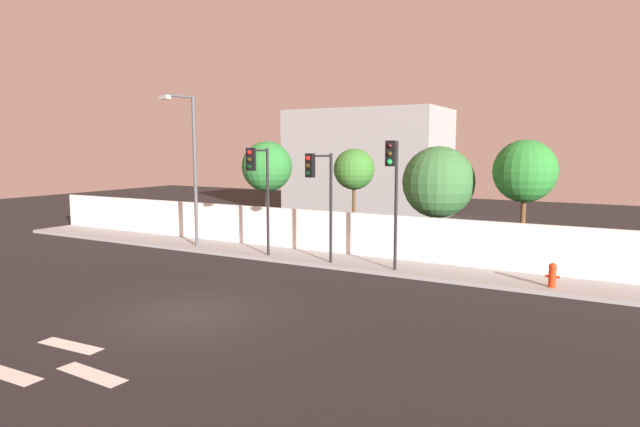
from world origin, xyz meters
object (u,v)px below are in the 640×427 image
at_px(street_lamp_curbside, 191,159).
at_px(traffic_light_center, 393,177).
at_px(roadside_tree_midleft, 354,170).
at_px(roadside_tree_midright, 438,182).
at_px(roadside_tree_leftmost, 267,167).
at_px(traffic_light_right, 259,178).
at_px(fire_hydrant, 552,274).
at_px(roadside_tree_rightmost, 525,172).
at_px(traffic_light_left, 319,184).

bearing_deg(street_lamp_curbside, traffic_light_center, -2.91).
relative_size(roadside_tree_midleft, roadside_tree_midright, 0.98).
height_order(roadside_tree_leftmost, roadside_tree_midleft, roadside_tree_leftmost).
xyz_separation_m(traffic_light_right, roadside_tree_leftmost, (-2.41, 4.06, 0.28)).
relative_size(street_lamp_curbside, fire_hydrant, 8.53).
bearing_deg(roadside_tree_midright, traffic_light_right, -146.90).
xyz_separation_m(traffic_light_center, street_lamp_curbside, (-10.05, 0.51, 0.54)).
bearing_deg(fire_hydrant, street_lamp_curbside, -179.63).
distance_m(roadside_tree_leftmost, roadside_tree_rightmost, 12.04).
relative_size(traffic_light_center, roadside_tree_midleft, 1.03).
xyz_separation_m(traffic_light_left, roadside_tree_leftmost, (-5.18, 3.95, 0.43)).
distance_m(roadside_tree_midleft, roadside_tree_midright, 3.91).
relative_size(street_lamp_curbside, roadside_tree_leftmost, 1.37).
xyz_separation_m(traffic_light_left, roadside_tree_midleft, (-0.42, 3.95, 0.38)).
bearing_deg(fire_hydrant, traffic_light_left, -174.80).
xyz_separation_m(traffic_light_right, roadside_tree_midright, (6.24, 4.06, -0.22)).
bearing_deg(roadside_tree_leftmost, street_lamp_curbside, -120.21).
bearing_deg(street_lamp_curbside, roadside_tree_leftmost, 59.79).
relative_size(roadside_tree_midright, roadside_tree_rightmost, 0.95).
height_order(street_lamp_curbside, roadside_tree_rightmost, street_lamp_curbside).
relative_size(traffic_light_right, roadside_tree_midleft, 0.97).
bearing_deg(roadside_tree_rightmost, roadside_tree_leftmost, 180.00).
distance_m(traffic_light_left, traffic_light_right, 2.78).
xyz_separation_m(street_lamp_curbside, roadside_tree_midleft, (6.68, 3.29, -0.46)).
relative_size(fire_hydrant, roadside_tree_rightmost, 0.16).
xyz_separation_m(roadside_tree_leftmost, roadside_tree_midleft, (4.76, 0.00, -0.05)).
distance_m(traffic_light_center, roadside_tree_rightmost, 5.46).
relative_size(traffic_light_left, traffic_light_right, 0.95).
bearing_deg(roadside_tree_rightmost, street_lamp_curbside, -166.72).
bearing_deg(traffic_light_center, fire_hydrant, 6.50).
bearing_deg(roadside_tree_leftmost, traffic_light_center, -25.08).
relative_size(traffic_light_right, roadside_tree_leftmost, 0.90).
xyz_separation_m(traffic_light_right, roadside_tree_midleft, (2.35, 4.06, 0.23)).
bearing_deg(roadside_tree_midleft, roadside_tree_midright, -0.00).
height_order(traffic_light_center, street_lamp_curbside, street_lamp_curbside).
height_order(traffic_light_right, street_lamp_curbside, street_lamp_curbside).
distance_m(roadside_tree_leftmost, roadside_tree_midright, 8.66).
bearing_deg(traffic_light_right, traffic_light_center, 2.60).
bearing_deg(street_lamp_curbside, roadside_tree_rightmost, 13.28).
relative_size(street_lamp_curbside, roadside_tree_rightmost, 1.37).
distance_m(traffic_light_left, street_lamp_curbside, 7.18).
bearing_deg(traffic_light_center, roadside_tree_leftmost, 154.92).
xyz_separation_m(street_lamp_curbside, roadside_tree_leftmost, (1.92, 3.29, -0.41)).
bearing_deg(roadside_tree_rightmost, roadside_tree_midleft, 180.00).
distance_m(traffic_light_right, roadside_tree_midleft, 4.70).
relative_size(traffic_light_left, street_lamp_curbside, 0.63).
distance_m(traffic_light_center, roadside_tree_midright, 3.86).
bearing_deg(roadside_tree_midleft, roadside_tree_rightmost, -0.00).
height_order(traffic_light_left, traffic_light_right, traffic_light_right).
bearing_deg(street_lamp_curbside, roadside_tree_midleft, 26.25).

